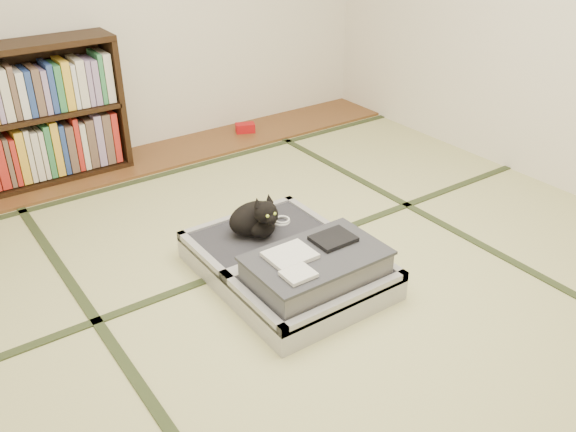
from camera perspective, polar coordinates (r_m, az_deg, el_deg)
floor at (r=3.07m, az=3.02°, el=-6.96°), size 4.50×4.50×0.00m
wood_strip at (r=4.59m, az=-12.50°, el=5.36°), size 4.00×0.50×0.02m
red_item at (r=4.94m, az=-4.03°, el=8.23°), size 0.17×0.14×0.07m
tatami_borders at (r=3.40m, az=-2.09°, el=-2.90°), size 4.00×4.50×0.01m
bookcase at (r=4.29m, az=-23.88°, el=8.17°), size 1.32×0.30×0.92m
suitcase at (r=3.07m, az=0.36°, el=-4.56°), size 0.74×0.98×0.29m
cat at (r=3.20m, az=-2.94°, el=-0.23°), size 0.33×0.33×0.26m
cable_coil at (r=3.35m, az=-0.62°, el=-0.44°), size 0.10×0.10×0.02m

